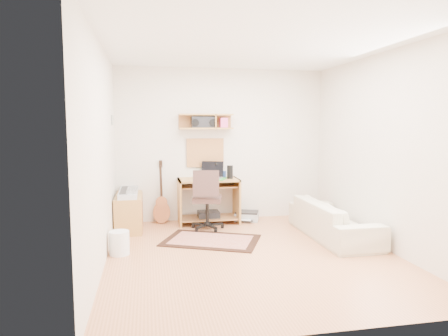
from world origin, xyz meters
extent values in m
cube|color=tan|center=(0.00, 0.00, -0.01)|extent=(3.60, 4.00, 0.01)
cube|color=white|center=(0.00, 0.00, 2.60)|extent=(3.60, 4.00, 0.01)
cube|color=beige|center=(0.00, 2.00, 1.30)|extent=(3.60, 0.01, 2.60)
cube|color=beige|center=(-1.80, 0.00, 1.30)|extent=(0.01, 4.00, 2.60)
cube|color=beige|center=(1.80, 0.00, 1.30)|extent=(0.01, 4.00, 2.60)
cube|color=#B98541|center=(-0.30, 1.88, 1.70)|extent=(0.90, 0.25, 0.26)
cube|color=#AC8056|center=(-0.30, 1.98, 1.17)|extent=(0.64, 0.03, 0.49)
cube|color=#4C8CBF|center=(-1.79, 1.50, 1.72)|extent=(0.02, 0.20, 0.15)
cylinder|color=black|center=(0.07, 1.68, 0.86)|extent=(0.10, 0.10, 0.22)
cylinder|color=#3753A5|center=(0.00, 1.83, 0.81)|extent=(0.08, 0.08, 0.11)
cube|color=black|center=(-0.34, 1.87, 1.68)|extent=(0.40, 0.18, 0.20)
cube|color=tan|center=(-0.41, 0.68, 0.01)|extent=(1.55, 1.34, 0.02)
cube|color=#B98541|center=(-1.58, 1.55, 0.28)|extent=(0.40, 0.90, 0.55)
cube|color=#B2B5BA|center=(-1.58, 1.55, 0.59)|extent=(0.28, 0.89, 0.08)
cylinder|color=white|center=(-1.65, 0.30, 0.15)|extent=(0.30, 0.30, 0.30)
cube|color=#A5A8AA|center=(0.39, 1.77, 0.09)|extent=(0.48, 0.43, 0.15)
imported|color=beige|center=(1.38, 0.53, 0.35)|extent=(0.53, 1.81, 0.71)
camera|label=1|loc=(-1.28, -4.80, 1.65)|focal=32.07mm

